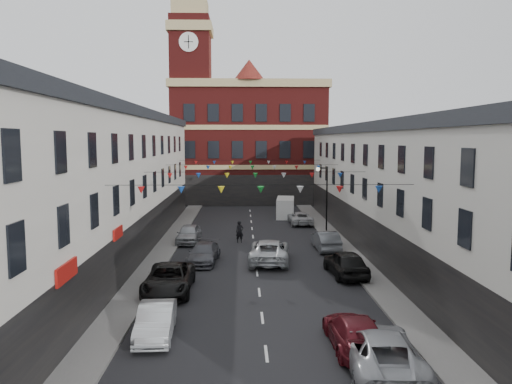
{
  "coord_description": "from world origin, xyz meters",
  "views": [
    {
      "loc": [
        -0.95,
        -30.99,
        8.47
      ],
      "look_at": [
        0.18,
        8.76,
        4.28
      ],
      "focal_mm": 35.0,
      "sensor_mm": 36.0,
      "label": 1
    }
  ],
  "objects": [
    {
      "name": "pavement_right",
      "position": [
        6.9,
        2.0,
        0.07
      ],
      "size": [
        1.8,
        64.0,
        0.15
      ],
      "primitive_type": "cube",
      "color": "#605E5B",
      "rests_on": "ground"
    },
    {
      "name": "car_left_e",
      "position": [
        -5.34,
        9.59,
        0.75
      ],
      "size": [
        1.96,
        4.47,
        1.5
      ],
      "primitive_type": "imported",
      "rotation": [
        0.0,
        0.0,
        -0.04
      ],
      "color": "#9EA1A6",
      "rests_on": "ground"
    },
    {
      "name": "white_van",
      "position": [
        3.8,
        23.01,
        1.05
      ],
      "size": [
        2.35,
        4.93,
        2.1
      ],
      "primitive_type": "cube",
      "rotation": [
        0.0,
        0.0,
        -0.11
      ],
      "color": "silver",
      "rests_on": "ground"
    },
    {
      "name": "terrace_left",
      "position": [
        -11.78,
        1.0,
        5.35
      ],
      "size": [
        8.4,
        56.0,
        10.7
      ],
      "color": "beige",
      "rests_on": "ground"
    },
    {
      "name": "pedestrian",
      "position": [
        -1.15,
        9.52,
        0.9
      ],
      "size": [
        0.75,
        0.59,
        1.8
      ],
      "primitive_type": "imported",
      "rotation": [
        0.0,
        0.0,
        0.26
      ],
      "color": "black",
      "rests_on": "ground"
    },
    {
      "name": "distant_hill",
      "position": [
        -4.0,
        62.0,
        5.0
      ],
      "size": [
        40.0,
        14.0,
        10.0
      ],
      "primitive_type": "cube",
      "color": "#314E24",
      "rests_on": "ground"
    },
    {
      "name": "civic_building",
      "position": [
        0.0,
        37.95,
        8.14
      ],
      "size": [
        20.6,
        13.3,
        18.5
      ],
      "color": "maroon",
      "rests_on": "ground"
    },
    {
      "name": "car_left_d",
      "position": [
        -3.6,
        2.76,
        0.67
      ],
      "size": [
        2.33,
        4.81,
        1.35
      ],
      "primitive_type": "imported",
      "rotation": [
        0.0,
        0.0,
        -0.1
      ],
      "color": "#494A51",
      "rests_on": "ground"
    },
    {
      "name": "car_left_c",
      "position": [
        -5.02,
        -3.87,
        0.77
      ],
      "size": [
        2.59,
        5.54,
        1.54
      ],
      "primitive_type": "imported",
      "rotation": [
        0.0,
        0.0,
        0.01
      ],
      "color": "black",
      "rests_on": "ground"
    },
    {
      "name": "car_right_e",
      "position": [
        5.5,
        6.54,
        0.74
      ],
      "size": [
        1.74,
        4.57,
        1.49
      ],
      "primitive_type": "imported",
      "rotation": [
        0.0,
        0.0,
        3.18
      ],
      "color": "#565A5F",
      "rests_on": "ground"
    },
    {
      "name": "terrace_right",
      "position": [
        11.78,
        1.0,
        4.85
      ],
      "size": [
        8.4,
        56.0,
        9.7
      ],
      "color": "#B4B1A8",
      "rests_on": "ground"
    },
    {
      "name": "moving_car",
      "position": [
        0.93,
        2.84,
        0.8
      ],
      "size": [
        3.14,
        5.96,
        1.6
      ],
      "primitive_type": "imported",
      "rotation": [
        0.0,
        0.0,
        3.06
      ],
      "color": "silver",
      "rests_on": "ground"
    },
    {
      "name": "street_lamp",
      "position": [
        6.55,
        14.0,
        3.9
      ],
      "size": [
        1.1,
        0.36,
        6.0
      ],
      "color": "black",
      "rests_on": "ground"
    },
    {
      "name": "car_right_f",
      "position": [
        4.86,
        18.22,
        0.65
      ],
      "size": [
        2.27,
        4.74,
        1.3
      ],
      "primitive_type": "imported",
      "rotation": [
        0.0,
        0.0,
        3.16
      ],
      "color": "#B5B7BA",
      "rests_on": "ground"
    },
    {
      "name": "clock_tower",
      "position": [
        -7.5,
        35.0,
        14.93
      ],
      "size": [
        5.6,
        5.6,
        30.0
      ],
      "color": "maroon",
      "rests_on": "ground"
    },
    {
      "name": "pavement_left",
      "position": [
        -6.9,
        2.0,
        0.07
      ],
      "size": [
        1.8,
        64.0,
        0.15
      ],
      "primitive_type": "cube",
      "color": "#605E5B",
      "rests_on": "ground"
    },
    {
      "name": "car_right_c",
      "position": [
        3.6,
        -11.67,
        0.71
      ],
      "size": [
        2.08,
        4.94,
        1.42
      ],
      "primitive_type": "imported",
      "rotation": [
        0.0,
        0.0,
        3.16
      ],
      "color": "#5D121B",
      "rests_on": "ground"
    },
    {
      "name": "car_left_b",
      "position": [
        -4.67,
        -10.12,
        0.7
      ],
      "size": [
        1.68,
        4.31,
        1.4
      ],
      "primitive_type": "imported",
      "rotation": [
        0.0,
        0.0,
        0.05
      ],
      "color": "#B4B8BC",
      "rests_on": "ground"
    },
    {
      "name": "car_right_b",
      "position": [
        4.11,
        -13.57,
        0.78
      ],
      "size": [
        2.93,
        5.78,
        1.56
      ],
      "primitive_type": "imported",
      "rotation": [
        0.0,
        0.0,
        3.08
      ],
      "color": "#9FA1A6",
      "rests_on": "ground"
    },
    {
      "name": "car_right_d",
      "position": [
        5.5,
        -0.81,
        0.82
      ],
      "size": [
        2.35,
        4.98,
        1.65
      ],
      "primitive_type": "imported",
      "rotation": [
        0.0,
        0.0,
        3.23
      ],
      "color": "black",
      "rests_on": "ground"
    },
    {
      "name": "ground",
      "position": [
        0.0,
        0.0,
        0.0
      ],
      "size": [
        160.0,
        160.0,
        0.0
      ],
      "primitive_type": "plane",
      "color": "black",
      "rests_on": "ground"
    }
  ]
}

